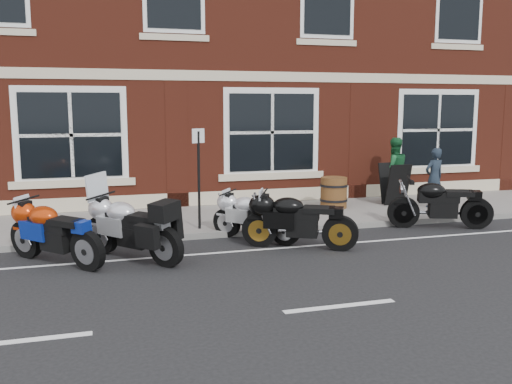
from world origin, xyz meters
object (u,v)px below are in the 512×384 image
moto_sport_silver (254,216)px  barrel_planter (334,192)px  moto_naked_black (438,202)px  a_board_sign (394,184)px  moto_sport_red (55,231)px  pedestrian_left (434,178)px  parking_sign (199,171)px  pedestrian_right (394,170)px  moto_touring_silver (131,225)px  moto_sport_black (297,219)px

moto_sport_silver → barrel_planter: bearing=-1.3°
moto_naked_black → barrel_planter: bearing=52.5°
a_board_sign → moto_sport_red: bearing=-165.6°
a_board_sign → pedestrian_left: bearing=-46.3°
moto_sport_silver → parking_sign: (-0.93, 0.88, 0.82)m
moto_sport_silver → parking_sign: bearing=95.0°
pedestrian_right → barrel_planter: pedestrian_right is taller
moto_touring_silver → barrel_planter: (5.22, 3.03, -0.10)m
pedestrian_right → barrel_planter: bearing=17.4°
moto_sport_silver → pedestrian_right: (4.71, 2.79, 0.47)m
pedestrian_right → parking_sign: (-5.63, -1.91, 0.35)m
moto_touring_silver → parking_sign: (1.52, 1.58, 0.72)m
moto_naked_black → a_board_sign: 2.37m
moto_touring_silver → barrel_planter: bearing=-8.9°
moto_naked_black → parking_sign: bearing=101.6°
moto_sport_silver → pedestrian_left: (5.22, 1.69, 0.36)m
moto_sport_silver → pedestrian_right: size_ratio=0.91×
pedestrian_right → barrel_planter: 2.04m
moto_sport_black → moto_sport_red: bearing=115.9°
moto_sport_red → parking_sign: bearing=-13.7°
moto_sport_silver → moto_sport_black: bearing=-95.3°
moto_sport_black → moto_naked_black: moto_naked_black is taller
moto_naked_black → parking_sign: (-5.11, 0.90, 0.74)m
moto_sport_silver → a_board_sign: bearing=-13.9°
pedestrian_right → moto_touring_silver: bearing=30.2°
moto_naked_black → moto_touring_silver: bearing=117.4°
pedestrian_right → parking_sign: 5.96m
moto_sport_red → barrel_planter: (6.48, 2.96, -0.07)m
moto_sport_red → barrel_planter: bearing=-17.6°
a_board_sign → pedestrian_right: bearing=58.0°
moto_touring_silver → a_board_sign: size_ratio=1.71×
parking_sign → moto_naked_black: bearing=-33.8°
moto_touring_silver → moto_sport_silver: moto_touring_silver is taller
moto_touring_silver → pedestrian_right: 7.96m
moto_touring_silver → a_board_sign: 7.56m
a_board_sign → parking_sign: bearing=-170.4°
parking_sign → moto_sport_black: bearing=-71.9°
moto_touring_silver → moto_sport_silver: size_ratio=1.19×
moto_touring_silver → moto_sport_silver: (2.45, 0.69, -0.10)m
moto_sport_silver → moto_sport_red: bearing=148.1°
moto_touring_silver → barrel_planter: size_ratio=2.39×
parking_sign → barrel_planter: bearing=-2.3°
pedestrian_left → pedestrian_right: size_ratio=0.88×
pedestrian_left → moto_sport_silver: bearing=8.3°
pedestrian_left → parking_sign: bearing=-2.1°
pedestrian_left → barrel_planter: bearing=-24.4°
moto_touring_silver → pedestrian_left: pedestrian_left is taller
moto_sport_red → moto_naked_black: 7.91m
moto_touring_silver → moto_sport_black: bearing=-41.5°
parking_sign → pedestrian_right: bearing=-5.1°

